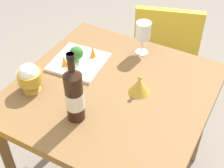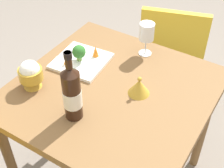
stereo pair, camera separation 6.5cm
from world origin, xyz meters
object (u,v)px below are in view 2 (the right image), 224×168
(wine_glass, at_px, (147,32))
(rice_bowl_lid, at_px, (139,87))
(carrot_garnish_left, at_px, (66,59))
(serving_plate, at_px, (81,61))
(carrot_garnish_right, at_px, (96,51))
(broccoli_floret, at_px, (79,52))
(chair_near_window, at_px, (172,51))
(wine_bottle, at_px, (72,93))
(rice_bowl, at_px, (31,74))

(wine_glass, height_order, rice_bowl_lid, wine_glass)
(carrot_garnish_left, bearing_deg, rice_bowl_lid, -87.73)
(serving_plate, bearing_deg, rice_bowl_lid, -97.85)
(wine_glass, bearing_deg, carrot_garnish_right, 131.86)
(carrot_garnish_left, bearing_deg, broccoli_floret, -31.76)
(chair_near_window, xyz_separation_m, rice_bowl_lid, (-0.68, -0.11, 0.26))
(wine_glass, bearing_deg, broccoli_floret, 135.34)
(wine_bottle, bearing_deg, serving_plate, 31.49)
(chair_near_window, height_order, wine_bottle, wine_bottle)
(rice_bowl_lid, bearing_deg, carrot_garnish_left, 92.27)
(carrot_garnish_left, xyz_separation_m, carrot_garnish_right, (0.13, -0.08, -0.00))
(serving_plate, relative_size, carrot_garnish_left, 4.40)
(chair_near_window, bearing_deg, rice_bowl_lid, -98.09)
(serving_plate, distance_m, broccoli_floret, 0.06)
(wine_bottle, distance_m, rice_bowl_lid, 0.33)
(chair_near_window, height_order, carrot_garnish_right, chair_near_window)
(chair_near_window, bearing_deg, carrot_garnish_right, -126.72)
(broccoli_floret, bearing_deg, rice_bowl, 163.39)
(broccoli_floret, bearing_deg, carrot_garnish_right, -34.27)
(wine_bottle, height_order, serving_plate, wine_bottle)
(chair_near_window, distance_m, rice_bowl_lid, 0.74)
(chair_near_window, distance_m, rice_bowl, 1.00)
(rice_bowl, bearing_deg, chair_near_window, -19.86)
(serving_plate, distance_m, carrot_garnish_right, 0.09)
(rice_bowl, height_order, broccoli_floret, rice_bowl)
(wine_bottle, xyz_separation_m, broccoli_floret, (0.31, 0.20, -0.06))
(carrot_garnish_left, bearing_deg, chair_near_window, -22.09)
(wine_bottle, bearing_deg, rice_bowl, 80.24)
(rice_bowl_lid, distance_m, broccoli_floret, 0.36)
(rice_bowl_lid, relative_size, carrot_garnish_right, 1.68)
(wine_glass, distance_m, carrot_garnish_right, 0.27)
(rice_bowl, distance_m, carrot_garnish_left, 0.21)
(wine_bottle, bearing_deg, carrot_garnish_right, 21.29)
(carrot_garnish_left, bearing_deg, rice_bowl, 168.27)
(wine_bottle, distance_m, broccoli_floret, 0.37)
(rice_bowl, bearing_deg, wine_glass, -32.35)
(serving_plate, bearing_deg, broccoli_floret, 149.60)
(carrot_garnish_right, bearing_deg, chair_near_window, -19.26)
(carrot_garnish_left, bearing_deg, serving_plate, -31.61)
(wine_bottle, bearing_deg, carrot_garnish_left, 42.95)
(wine_glass, distance_m, broccoli_floret, 0.35)
(carrot_garnish_left, distance_m, carrot_garnish_right, 0.16)
(wine_bottle, relative_size, rice_bowl_lid, 3.26)
(rice_bowl_lid, height_order, broccoli_floret, broccoli_floret)
(serving_plate, xyz_separation_m, carrot_garnish_right, (0.07, -0.04, 0.04))
(wine_bottle, xyz_separation_m, wine_glass, (0.55, -0.05, 0.00))
(rice_bowl, xyz_separation_m, broccoli_floret, (0.26, -0.08, -0.01))
(rice_bowl_lid, height_order, carrot_garnish_left, rice_bowl_lid)
(carrot_garnish_right, bearing_deg, broccoli_floret, 145.73)
(wine_bottle, relative_size, wine_glass, 1.82)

